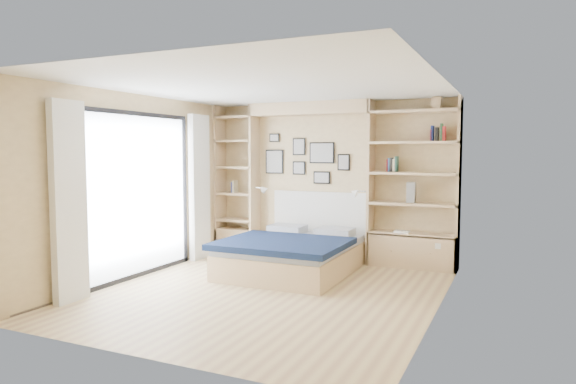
% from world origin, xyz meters
% --- Properties ---
extents(ground, '(4.50, 4.50, 0.00)m').
position_xyz_m(ground, '(0.00, 0.00, 0.00)').
color(ground, '#CEB57B').
rests_on(ground, ground).
extents(room_shell, '(4.50, 4.50, 4.50)m').
position_xyz_m(room_shell, '(-0.39, 1.52, 1.08)').
color(room_shell, '#D5B881').
rests_on(room_shell, ground).
extents(bed, '(1.69, 2.21, 1.07)m').
position_xyz_m(bed, '(-0.15, 1.08, 0.27)').
color(bed, '#E3BE8B').
rests_on(bed, ground).
extents(photo_gallery, '(1.48, 0.02, 0.82)m').
position_xyz_m(photo_gallery, '(-0.45, 2.22, 1.60)').
color(photo_gallery, black).
rests_on(photo_gallery, ground).
extents(reading_lamps, '(1.92, 0.12, 0.15)m').
position_xyz_m(reading_lamps, '(-0.30, 2.00, 1.10)').
color(reading_lamps, silver).
rests_on(reading_lamps, ground).
extents(shelf_decor, '(3.50, 0.23, 2.03)m').
position_xyz_m(shelf_decor, '(1.18, 2.07, 1.70)').
color(shelf_decor, '#A51E1E').
rests_on(shelf_decor, ground).
extents(deck, '(3.20, 4.00, 0.05)m').
position_xyz_m(deck, '(-3.60, 0.00, 0.00)').
color(deck, brown).
rests_on(deck, ground).
extents(deck_chair, '(0.70, 0.91, 0.81)m').
position_xyz_m(deck_chair, '(-3.66, 1.23, 0.39)').
color(deck_chair, tan).
rests_on(deck_chair, ground).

